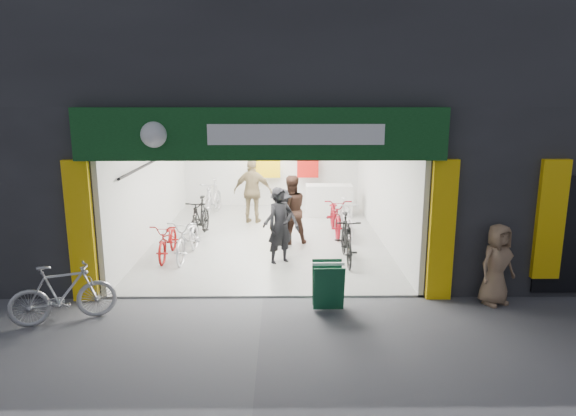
{
  "coord_description": "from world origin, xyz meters",
  "views": [
    {
      "loc": [
        0.36,
        -8.98,
        3.72
      ],
      "look_at": [
        0.48,
        1.5,
        1.39
      ],
      "focal_mm": 32.0,
      "sensor_mm": 36.0,
      "label": 1
    }
  ],
  "objects_px": {
    "bike_left_front": "(188,238)",
    "parked_bike": "(63,293)",
    "sandwich_board": "(328,284)",
    "bike_right_front": "(346,239)",
    "pedestrian_near": "(497,264)"
  },
  "relations": [
    {
      "from": "bike_left_front",
      "to": "bike_right_front",
      "type": "relative_size",
      "value": 1.02
    },
    {
      "from": "bike_left_front",
      "to": "parked_bike",
      "type": "distance_m",
      "value": 3.68
    },
    {
      "from": "sandwich_board",
      "to": "pedestrian_near",
      "type": "bearing_deg",
      "value": 3.07
    },
    {
      "from": "bike_right_front",
      "to": "pedestrian_near",
      "type": "height_order",
      "value": "pedestrian_near"
    },
    {
      "from": "bike_left_front",
      "to": "bike_right_front",
      "type": "xyz_separation_m",
      "value": [
        3.6,
        -0.33,
        0.06
      ]
    },
    {
      "from": "pedestrian_near",
      "to": "sandwich_board",
      "type": "distance_m",
      "value": 3.05
    },
    {
      "from": "bike_right_front",
      "to": "parked_bike",
      "type": "xyz_separation_m",
      "value": [
        -5.06,
        -3.04,
        -0.04
      ]
    },
    {
      "from": "bike_left_front",
      "to": "parked_bike",
      "type": "height_order",
      "value": "parked_bike"
    },
    {
      "from": "parked_bike",
      "to": "pedestrian_near",
      "type": "bearing_deg",
      "value": -107.22
    },
    {
      "from": "bike_left_front",
      "to": "pedestrian_near",
      "type": "distance_m",
      "value": 6.58
    },
    {
      "from": "sandwich_board",
      "to": "bike_right_front",
      "type": "bearing_deg",
      "value": 75.35
    },
    {
      "from": "bike_right_front",
      "to": "sandwich_board",
      "type": "bearing_deg",
      "value": -103.31
    },
    {
      "from": "bike_left_front",
      "to": "sandwich_board",
      "type": "bearing_deg",
      "value": -39.83
    },
    {
      "from": "parked_bike",
      "to": "bike_left_front",
      "type": "bearing_deg",
      "value": -45.87
    },
    {
      "from": "pedestrian_near",
      "to": "bike_left_front",
      "type": "bearing_deg",
      "value": 131.58
    }
  ]
}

